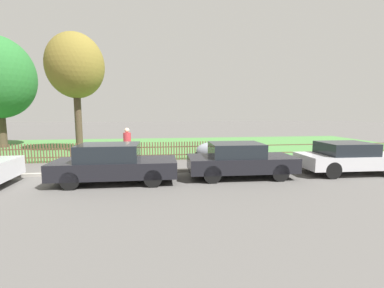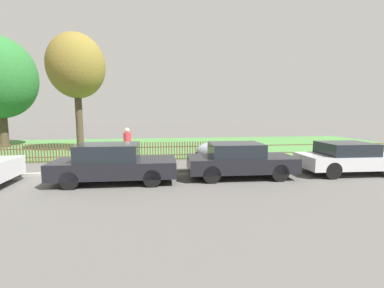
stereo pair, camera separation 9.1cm
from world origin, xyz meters
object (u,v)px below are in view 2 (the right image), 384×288
parked_car_red_compact (239,160)px  parked_car_white_van (349,158)px  tree_behind_motorcycle (76,67)px  parked_car_navy_estate (114,163)px  pedestrian_near_fence (128,144)px  covered_motorcycle (213,150)px

parked_car_red_compact → parked_car_white_van: bearing=1.8°
parked_car_red_compact → tree_behind_motorcycle: size_ratio=0.56×
parked_car_navy_estate → parked_car_red_compact: 4.83m
parked_car_navy_estate → pedestrian_near_fence: size_ratio=2.44×
parked_car_red_compact → pedestrian_near_fence: 5.70m
parked_car_white_van → parked_car_red_compact: bearing=-178.1°
parked_car_red_compact → parked_car_white_van: size_ratio=1.01×
covered_motorcycle → tree_behind_motorcycle: (-7.86, 4.72, 4.78)m
parked_car_navy_estate → parked_car_red_compact: (4.83, 0.15, -0.01)m
tree_behind_motorcycle → pedestrian_near_fence: size_ratio=4.12×
parked_car_white_van → covered_motorcycle: parked_car_white_van is taller
parked_car_navy_estate → pedestrian_near_fence: 3.35m
covered_motorcycle → tree_behind_motorcycle: tree_behind_motorcycle is taller
parked_car_navy_estate → tree_behind_motorcycle: (-3.45, 7.87, 4.73)m
parked_car_red_compact → pedestrian_near_fence: pedestrian_near_fence is taller
parked_car_navy_estate → parked_car_white_van: parked_car_navy_estate is taller
covered_motorcycle → parked_car_red_compact: bearing=-85.0°
parked_car_navy_estate → parked_car_white_van: 9.60m
parked_car_white_van → covered_motorcycle: bearing=151.8°
parked_car_navy_estate → tree_behind_motorcycle: bearing=114.7°
covered_motorcycle → tree_behind_motorcycle: size_ratio=0.25×
pedestrian_near_fence → parked_car_navy_estate: bearing=-133.6°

